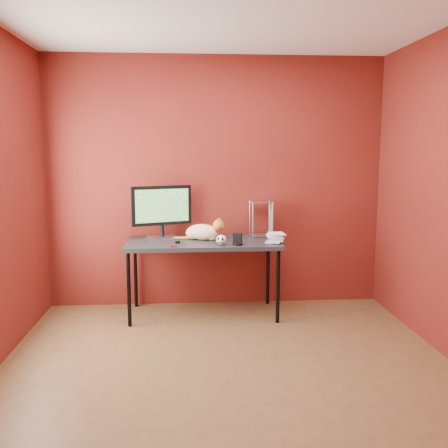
{
  "coord_description": "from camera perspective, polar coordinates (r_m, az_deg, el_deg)",
  "views": [
    {
      "loc": [
        -0.29,
        -3.47,
        1.64
      ],
      "look_at": [
        0.04,
        1.15,
        0.95
      ],
      "focal_mm": 40.0,
      "sensor_mm": 36.0,
      "label": 1
    }
  ],
  "objects": [
    {
      "name": "skull_mug",
      "position": [
        4.71,
        -0.32,
        -1.81
      ],
      "size": [
        0.1,
        0.1,
        0.1
      ],
      "rotation": [
        0.0,
        0.0,
        -0.28
      ],
      "color": "silver",
      "rests_on": "desk"
    },
    {
      "name": "speaker",
      "position": [
        4.71,
        1.56,
        -1.77
      ],
      "size": [
        0.1,
        0.1,
        0.11
      ],
      "rotation": [
        0.0,
        0.0,
        -0.24
      ],
      "color": "black",
      "rests_on": "desk"
    },
    {
      "name": "pocket_knife",
      "position": [
        4.64,
        -5.78,
        -2.55
      ],
      "size": [
        0.07,
        0.03,
        0.01
      ],
      "primitive_type": "cube",
      "rotation": [
        0.0,
        0.0,
        0.17
      ],
      "color": "#980B0F",
      "rests_on": "desk"
    },
    {
      "name": "monitor",
      "position": [
        5.06,
        -7.12,
        1.69
      ],
      "size": [
        0.59,
        0.28,
        0.53
      ],
      "rotation": [
        0.0,
        0.0,
        0.34
      ],
      "color": "#A8A8AC",
      "rests_on": "desk"
    },
    {
      "name": "cat",
      "position": [
        4.97,
        -2.42,
        -0.9
      ],
      "size": [
        0.49,
        0.3,
        0.23
      ],
      "rotation": [
        0.0,
        0.0,
        -0.43
      ],
      "color": "orange",
      "rests_on": "desk"
    },
    {
      "name": "book_stack",
      "position": [
        4.82,
        5.1,
        3.72
      ],
      "size": [
        0.21,
        0.24,
        0.99
      ],
      "rotation": [
        0.0,
        0.0,
        -0.17
      ],
      "color": "beige",
      "rests_on": "desk"
    },
    {
      "name": "black_gadget",
      "position": [
        4.81,
        -5.33,
        -2.09
      ],
      "size": [
        0.05,
        0.04,
        0.02
      ],
      "primitive_type": "cube",
      "rotation": [
        0.0,
        0.0,
        0.41
      ],
      "color": "black",
      "rests_on": "desk"
    },
    {
      "name": "room",
      "position": [
        3.49,
        0.67,
        5.25
      ],
      "size": [
        3.52,
        3.52,
        2.61
      ],
      "color": "#52351C",
      "rests_on": "ground"
    },
    {
      "name": "wire_rack",
      "position": [
        5.18,
        4.27,
        0.59
      ],
      "size": [
        0.22,
        0.18,
        0.36
      ],
      "rotation": [
        0.0,
        0.0,
        0.06
      ],
      "color": "#A8A8AC",
      "rests_on": "desk"
    },
    {
      "name": "desk",
      "position": [
        4.93,
        -2.42,
        -2.52
      ],
      "size": [
        1.5,
        0.7,
        0.75
      ],
      "color": "black",
      "rests_on": "ground"
    },
    {
      "name": "washer",
      "position": [
        4.7,
        -5.25,
        -2.46
      ],
      "size": [
        0.05,
        0.05,
        0.0
      ],
      "primitive_type": "cylinder",
      "color": "#A8A8AC",
      "rests_on": "desk"
    }
  ]
}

